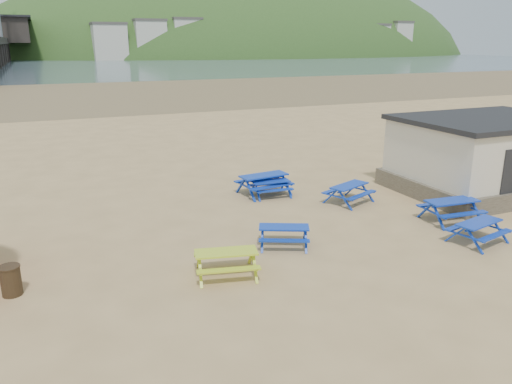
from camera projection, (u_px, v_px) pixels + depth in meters
name	position (u px, v px, depth m)	size (l,w,h in m)	color
ground	(275.00, 232.00, 16.90)	(400.00, 400.00, 0.00)	tan
wet_sand	(94.00, 91.00, 65.23)	(400.00, 400.00, 0.00)	brown
sea	(56.00, 62.00, 166.29)	(400.00, 400.00, 0.00)	#435461
picnic_table_blue_a	(271.00, 188.00, 20.72)	(1.67, 1.39, 0.66)	#1828AB
picnic_table_blue_b	(264.00, 184.00, 20.97)	(2.19, 1.85, 0.85)	#1828AB
picnic_table_blue_c	(349.00, 194.00, 19.87)	(2.16, 1.97, 0.74)	#1828AB
picnic_table_blue_d	(284.00, 236.00, 15.63)	(1.94, 1.80, 0.65)	#1828AB
picnic_table_blue_e	(478.00, 232.00, 15.89)	(1.93, 1.68, 0.70)	#1828AB
picnic_table_blue_f	(451.00, 211.00, 17.77)	(2.01, 1.68, 0.79)	#1828AB
picnic_table_yellow	(226.00, 263.00, 13.64)	(1.96, 1.72, 0.71)	#9ECC28
litter_bin	(11.00, 280.00, 12.57)	(0.54, 0.54, 0.79)	#311F14
amenity_block	(487.00, 154.00, 21.32)	(7.40, 5.40, 3.15)	#665B4C
headland_town	(240.00, 75.00, 255.84)	(264.00, 144.00, 108.00)	#2D4C1E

